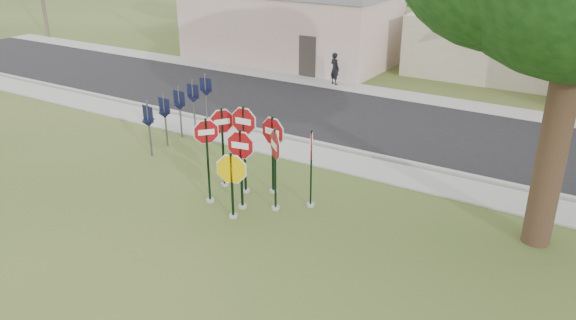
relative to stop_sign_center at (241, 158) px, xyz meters
The scene contains 17 objects.
ground 1.84m from the stop_sign_center, 92.75° to the right, with size 120.00×120.00×0.00m, color #364B1C.
sidewalk_near 4.73m from the stop_sign_center, 90.62° to the left, with size 60.00×1.60×0.06m, color #989890.
road 9.11m from the stop_sign_center, 90.31° to the left, with size 60.00×7.00×0.04m, color black.
sidewalk_far 13.37m from the stop_sign_center, 90.21° to the left, with size 60.00×1.60×0.06m, color #989890.
curb 5.68m from the stop_sign_center, 90.51° to the left, with size 60.00×0.20×0.14m, color #989890.
stop_sign_center is the anchor object (origin of this frame).
stop_sign_yellow 0.70m from the stop_sign_center, 78.11° to the right, with size 1.09×0.43×2.03m.
stop_sign_left 1.06m from the stop_sign_center, 169.41° to the right, with size 0.67×0.74×2.65m.
stop_sign_right 0.95m from the stop_sign_center, 26.23° to the left, with size 0.88×0.78×2.54m.
stop_sign_back_right 1.33m from the stop_sign_center, 81.99° to the left, with size 1.16×0.24×2.54m.
stop_sign_back_left 1.06m from the stop_sign_center, 120.90° to the left, with size 1.12×0.24×2.83m.
stop_sign_far_right 1.95m from the stop_sign_center, 34.93° to the left, with size 0.59×0.92×2.43m.
stop_sign_far_left 1.62m from the stop_sign_center, 146.39° to the left, with size 0.58×0.88×2.62m.
route_sign_row 6.48m from the stop_sign_center, 147.38° to the left, with size 1.43×4.63×2.00m.
building_stucco 19.25m from the stop_sign_center, 118.04° to the left, with size 12.20×6.20×4.20m.
building_house 21.18m from the stop_sign_center, 84.68° to the left, with size 11.60×11.60×6.20m.
pedestrian 13.95m from the stop_sign_center, 106.94° to the left, with size 0.58×0.38×1.60m, color black.
Camera 1 is at (8.77, -10.41, 7.44)m, focal length 35.00 mm.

